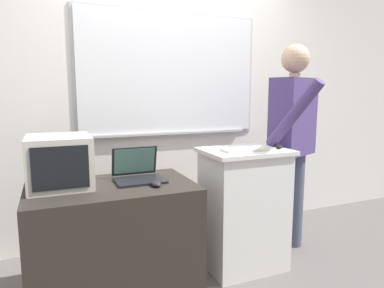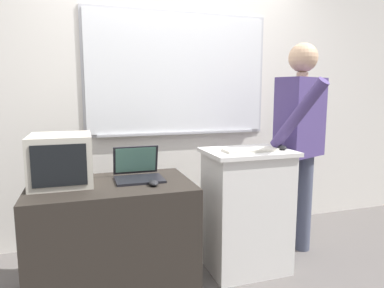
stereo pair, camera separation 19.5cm
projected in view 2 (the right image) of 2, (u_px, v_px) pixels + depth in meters
name	position (u px, v px, depth m)	size (l,w,h in m)	color
back_wall	(174.00, 93.00, 3.22)	(6.40, 0.17, 2.70)	silver
lectern_podium	(246.00, 210.00, 2.61)	(0.64, 0.48, 0.93)	silver
side_desk	(113.00, 239.00, 2.29)	(1.04, 0.65, 0.77)	#28231E
person_presenter	(300.00, 135.00, 2.77)	(0.60, 0.68, 1.74)	#474C60
laptop	(138.00, 171.00, 2.36)	(0.32, 0.30, 0.22)	black
wireless_keyboard	(250.00, 150.00, 2.48)	(0.40, 0.15, 0.02)	beige
computer_mouse_by_laptop	(154.00, 183.00, 2.18)	(0.06, 0.10, 0.03)	black
computer_mouse_by_keyboard	(282.00, 147.00, 2.55)	(0.06, 0.10, 0.03)	black
crt_monitor	(61.00, 159.00, 2.21)	(0.38, 0.42, 0.32)	#BCB7A8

